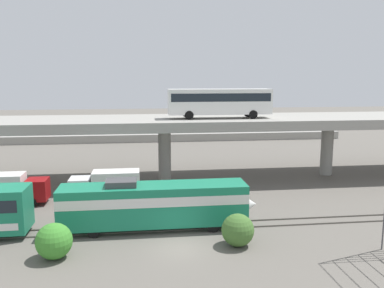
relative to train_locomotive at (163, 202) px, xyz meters
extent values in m
plane|color=#605B54|center=(1.05, -4.00, -2.19)|extent=(260.00, 260.00, 0.00)
cube|color=#59544C|center=(1.05, -0.72, -2.13)|extent=(110.00, 0.12, 0.12)
cube|color=#59544C|center=(1.05, 0.72, -2.13)|extent=(110.00, 0.12, 0.12)
cube|color=#197A56|center=(-0.75, 0.00, -0.11)|extent=(14.99, 3.00, 3.20)
cube|color=silver|center=(-0.75, 0.00, 0.46)|extent=(14.99, 3.04, 0.77)
cone|color=silver|center=(6.75, 0.00, -0.43)|extent=(2.04, 2.85, 2.85)
cube|color=black|center=(5.21, 0.00, 0.78)|extent=(2.04, 2.70, 1.02)
cube|color=#3F3F42|center=(-3.30, 0.00, 1.74)|extent=(2.40, 1.80, 0.50)
cylinder|color=black|center=(3.94, 1.35, -1.71)|extent=(0.96, 0.18, 0.96)
cylinder|color=black|center=(3.94, -1.35, -1.71)|extent=(0.96, 0.18, 0.96)
cylinder|color=black|center=(-5.43, 1.35, -1.71)|extent=(0.96, 0.18, 0.96)
cylinder|color=black|center=(-5.43, -1.35, -1.71)|extent=(0.96, 0.18, 0.96)
cube|color=gray|center=(1.05, 16.00, 4.69)|extent=(96.00, 10.52, 1.11)
cylinder|color=gray|center=(1.05, 16.00, 0.97)|extent=(1.50, 1.50, 6.33)
cylinder|color=gray|center=(21.45, 16.00, 0.97)|extent=(1.50, 1.50, 6.33)
cube|color=silver|center=(7.46, 14.98, 7.20)|extent=(12.00, 2.55, 2.90)
cube|color=black|center=(7.46, 14.98, 7.72)|extent=(11.52, 2.59, 0.93)
cube|color=black|center=(1.51, 14.98, 7.54)|extent=(0.08, 2.30, 1.74)
cylinder|color=black|center=(3.74, 13.77, 5.75)|extent=(1.00, 0.26, 1.00)
cylinder|color=black|center=(3.74, 16.19, 5.75)|extent=(1.00, 0.26, 1.00)
cylinder|color=black|center=(11.18, 13.77, 5.75)|extent=(1.00, 0.26, 1.00)
cylinder|color=black|center=(11.18, 16.19, 5.75)|extent=(1.00, 0.26, 1.00)
cube|color=maroon|center=(-11.81, 8.06, -0.75)|extent=(2.00, 2.30, 2.00)
cylinder|color=black|center=(-12.10, 9.16, -1.75)|extent=(0.88, 0.28, 0.88)
cylinder|color=black|center=(-12.10, 6.97, -1.75)|extent=(0.88, 0.28, 0.88)
cube|color=silver|center=(-7.74, 8.06, -0.75)|extent=(2.00, 2.30, 2.00)
cube|color=silver|center=(-4.24, 8.06, -0.45)|extent=(4.60, 2.30, 2.60)
cylinder|color=black|center=(-7.45, 6.97, -1.75)|extent=(0.88, 0.28, 0.88)
cylinder|color=black|center=(-7.45, 9.16, -1.75)|extent=(0.88, 0.28, 0.88)
cylinder|color=black|center=(-3.23, 6.97, -1.75)|extent=(0.88, 0.28, 0.88)
cylinder|color=black|center=(-3.23, 9.16, -1.75)|extent=(0.88, 0.28, 0.88)
cube|color=gray|center=(1.05, 51.00, -1.47)|extent=(72.40, 13.91, 1.45)
cube|color=navy|center=(-21.38, 51.59, -0.07)|extent=(4.49, 1.75, 0.70)
cube|color=#1E232B|center=(-21.16, 51.59, 0.52)|extent=(1.97, 1.54, 0.48)
cylinder|color=black|center=(-22.77, 50.76, -0.42)|extent=(0.64, 0.20, 0.64)
cylinder|color=black|center=(-22.77, 52.42, -0.42)|extent=(0.64, 0.20, 0.64)
cylinder|color=black|center=(-19.99, 50.76, -0.42)|extent=(0.64, 0.20, 0.64)
cylinder|color=black|center=(-19.99, 52.42, -0.42)|extent=(0.64, 0.20, 0.64)
cube|color=#0C4C26|center=(-6.95, 52.35, -0.07)|extent=(4.51, 1.85, 0.70)
cube|color=#1E232B|center=(-6.72, 52.35, 0.52)|extent=(1.98, 1.63, 0.48)
cylinder|color=black|center=(-8.34, 51.47, -0.42)|extent=(0.64, 0.20, 0.64)
cylinder|color=black|center=(-8.34, 53.23, -0.42)|extent=(0.64, 0.20, 0.64)
cylinder|color=black|center=(-5.55, 51.47, -0.42)|extent=(0.64, 0.20, 0.64)
cylinder|color=black|center=(-5.55, 53.23, -0.42)|extent=(0.64, 0.20, 0.64)
cube|color=#9E998C|center=(-11.25, 48.29, -0.07)|extent=(4.64, 1.70, 0.70)
cube|color=#1E232B|center=(-11.48, 48.29, 0.52)|extent=(2.04, 1.50, 0.48)
cylinder|color=black|center=(-9.81, 49.09, -0.42)|extent=(0.64, 0.20, 0.64)
cylinder|color=black|center=(-9.81, 47.48, -0.42)|extent=(0.64, 0.20, 0.64)
cylinder|color=black|center=(-12.69, 49.09, -0.42)|extent=(0.64, 0.20, 0.64)
cylinder|color=black|center=(-12.69, 47.48, -0.42)|extent=(0.64, 0.20, 0.64)
cube|color=navy|center=(-2.42, 48.33, -0.07)|extent=(4.04, 1.83, 0.70)
cube|color=#1E232B|center=(-2.22, 48.33, 0.52)|extent=(1.78, 1.61, 0.48)
cylinder|color=black|center=(-3.67, 47.46, -0.42)|extent=(0.64, 0.20, 0.64)
cylinder|color=black|center=(-3.67, 49.20, -0.42)|extent=(0.64, 0.20, 0.64)
cylinder|color=black|center=(-1.17, 47.46, -0.42)|extent=(0.64, 0.20, 0.64)
cylinder|color=black|center=(-1.17, 49.20, -0.42)|extent=(0.64, 0.20, 0.64)
cube|color=silver|center=(22.92, 51.91, -0.07)|extent=(4.56, 1.88, 0.70)
cube|color=#1E232B|center=(23.15, 51.91, 0.52)|extent=(2.01, 1.65, 0.48)
cylinder|color=black|center=(21.51, 51.02, -0.42)|extent=(0.64, 0.20, 0.64)
cylinder|color=black|center=(21.51, 52.80, -0.42)|extent=(0.64, 0.20, 0.64)
cylinder|color=black|center=(24.34, 51.02, -0.42)|extent=(0.64, 0.20, 0.64)
cylinder|color=black|center=(24.34, 52.80, -0.42)|extent=(0.64, 0.20, 0.64)
cube|color=silver|center=(-22.06, 47.58, -0.07)|extent=(4.08, 1.74, 0.70)
cube|color=#1E232B|center=(-22.26, 47.58, 0.52)|extent=(1.79, 1.54, 0.48)
cylinder|color=black|center=(-20.79, 48.41, -0.42)|extent=(0.64, 0.20, 0.64)
cylinder|color=black|center=(-20.79, 46.75, -0.42)|extent=(0.64, 0.20, 0.64)
cylinder|color=black|center=(-23.32, 48.41, -0.42)|extent=(0.64, 0.20, 0.64)
cylinder|color=black|center=(-23.32, 46.75, -0.42)|extent=(0.64, 0.20, 0.64)
cube|color=#385B7A|center=(1.05, 74.00, -2.19)|extent=(140.00, 36.00, 0.01)
sphere|color=#3C882D|center=(-7.67, -4.66, -0.95)|extent=(2.48, 2.48, 2.48)
sphere|color=#40692C|center=(5.20, -4.14, -0.99)|extent=(2.40, 2.40, 2.40)
camera|label=1|loc=(-1.59, -31.63, 10.07)|focal=37.94mm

